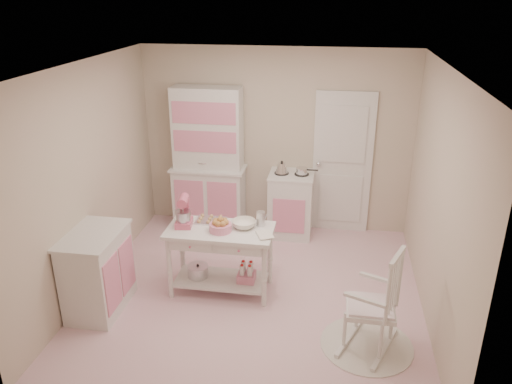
% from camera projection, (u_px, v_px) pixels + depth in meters
% --- Properties ---
extents(room_shell, '(3.84, 3.84, 2.62)m').
position_uv_depth(room_shell, '(254.00, 159.00, 5.21)').
color(room_shell, pink).
rests_on(room_shell, ground).
extents(door, '(0.82, 0.05, 2.04)m').
position_uv_depth(door, '(342.00, 163.00, 7.01)').
color(door, white).
rests_on(door, ground).
extents(hutch, '(1.06, 0.50, 2.08)m').
position_uv_depth(hutch, '(208.00, 160.00, 7.09)').
color(hutch, white).
rests_on(hutch, ground).
extents(stove, '(0.62, 0.57, 0.92)m').
position_uv_depth(stove, '(291.00, 204.00, 7.09)').
color(stove, white).
rests_on(stove, ground).
extents(base_cabinet, '(0.54, 0.84, 0.92)m').
position_uv_depth(base_cabinet, '(98.00, 272.00, 5.40)').
color(base_cabinet, white).
rests_on(base_cabinet, ground).
extents(lace_rug, '(0.92, 0.92, 0.01)m').
position_uv_depth(lace_rug, '(366.00, 345.00, 4.98)').
color(lace_rug, white).
rests_on(lace_rug, ground).
extents(rocking_chair, '(0.72, 0.85, 1.10)m').
position_uv_depth(rocking_chair, '(371.00, 299.00, 4.77)').
color(rocking_chair, white).
rests_on(rocking_chair, ground).
extents(work_table, '(1.20, 0.60, 0.80)m').
position_uv_depth(work_table, '(221.00, 260.00, 5.75)').
color(work_table, white).
rests_on(work_table, ground).
extents(stand_mixer, '(0.24, 0.30, 0.34)m').
position_uv_depth(stand_mixer, '(184.00, 212.00, 5.61)').
color(stand_mixer, '#D95C7D').
rests_on(stand_mixer, work_table).
extents(cookie_tray, '(0.34, 0.24, 0.02)m').
position_uv_depth(cookie_tray, '(211.00, 221.00, 5.78)').
color(cookie_tray, silver).
rests_on(cookie_tray, work_table).
extents(bread_basket, '(0.25, 0.25, 0.09)m').
position_uv_depth(bread_basket, '(221.00, 227.00, 5.53)').
color(bread_basket, pink).
rests_on(bread_basket, work_table).
extents(mixing_bowl, '(0.27, 0.27, 0.08)m').
position_uv_depth(mixing_bowl, '(244.00, 224.00, 5.62)').
color(mixing_bowl, white).
rests_on(mixing_bowl, work_table).
extents(metal_pitcher, '(0.10, 0.10, 0.17)m').
position_uv_depth(metal_pitcher, '(261.00, 219.00, 5.65)').
color(metal_pitcher, silver).
rests_on(metal_pitcher, work_table).
extents(recipe_book, '(0.23, 0.26, 0.02)m').
position_uv_depth(recipe_book, '(258.00, 236.00, 5.42)').
color(recipe_book, white).
rests_on(recipe_book, work_table).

